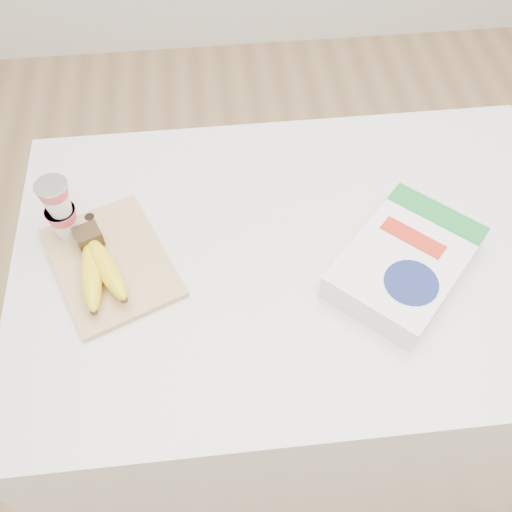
{
  "coord_description": "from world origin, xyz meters",
  "views": [
    {
      "loc": [
        -0.17,
        -0.66,
        1.79
      ],
      "look_at": [
        -0.1,
        -0.03,
        0.91
      ],
      "focal_mm": 40.0,
      "sensor_mm": 36.0,
      "label": 1
    }
  ],
  "objects_px": {
    "cutting_board": "(111,262)",
    "bananas": "(98,267)",
    "yogurt_stack": "(59,209)",
    "cereal_box": "(405,262)",
    "table": "(292,348)"
  },
  "relations": [
    {
      "from": "yogurt_stack",
      "to": "bananas",
      "type": "bearing_deg",
      "value": -57.97
    },
    {
      "from": "bananas",
      "to": "cereal_box",
      "type": "bearing_deg",
      "value": -4.61
    },
    {
      "from": "table",
      "to": "cereal_box",
      "type": "bearing_deg",
      "value": -20.79
    },
    {
      "from": "yogurt_stack",
      "to": "table",
      "type": "bearing_deg",
      "value": -9.96
    },
    {
      "from": "cutting_board",
      "to": "cereal_box",
      "type": "bearing_deg",
      "value": -30.26
    },
    {
      "from": "table",
      "to": "cutting_board",
      "type": "distance_m",
      "value": 0.58
    },
    {
      "from": "cutting_board",
      "to": "cereal_box",
      "type": "relative_size",
      "value": 0.81
    },
    {
      "from": "table",
      "to": "bananas",
      "type": "height_order",
      "value": "bananas"
    },
    {
      "from": "yogurt_stack",
      "to": "cereal_box",
      "type": "distance_m",
      "value": 0.67
    },
    {
      "from": "bananas",
      "to": "yogurt_stack",
      "type": "xyz_separation_m",
      "value": [
        -0.07,
        0.1,
        0.06
      ]
    },
    {
      "from": "cereal_box",
      "to": "bananas",
      "type": "bearing_deg",
      "value": -141.24
    },
    {
      "from": "cutting_board",
      "to": "yogurt_stack",
      "type": "height_order",
      "value": "yogurt_stack"
    },
    {
      "from": "bananas",
      "to": "cereal_box",
      "type": "xyz_separation_m",
      "value": [
        0.58,
        -0.05,
        -0.0
      ]
    },
    {
      "from": "cutting_board",
      "to": "bananas",
      "type": "height_order",
      "value": "bananas"
    },
    {
      "from": "table",
      "to": "bananas",
      "type": "bearing_deg",
      "value": -176.64
    }
  ]
}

